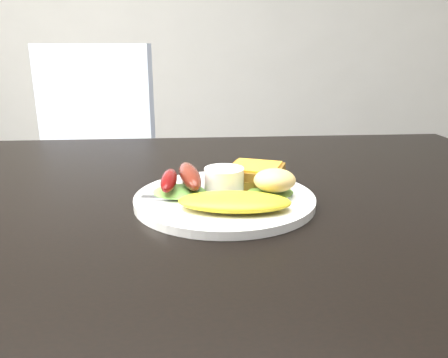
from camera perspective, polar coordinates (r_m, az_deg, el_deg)
dining_table at (r=0.66m, az=-3.63°, el=-3.19°), size 1.20×0.80×0.04m
dining_chair at (r=1.52m, az=-17.12°, el=-3.40°), size 0.54×0.54×0.05m
person at (r=1.47m, az=9.52°, el=11.01°), size 0.64×0.47×1.62m
plate at (r=0.60m, az=0.08°, el=-2.66°), size 0.25×0.25×0.01m
lettuce_left at (r=0.60m, az=-5.87°, el=-1.64°), size 0.09×0.09×0.01m
lettuce_right at (r=0.60m, az=6.02°, el=-1.74°), size 0.08×0.08×0.01m
omelette at (r=0.54m, az=1.39°, el=-2.98°), size 0.15×0.08×0.02m
sausage_a at (r=0.60m, az=-7.21°, el=-0.16°), size 0.03×0.09×0.02m
sausage_b at (r=0.62m, az=-4.51°, el=0.42°), size 0.04×0.11×0.03m
ramekin at (r=0.61m, az=0.02°, el=-0.05°), size 0.07×0.07×0.03m
toast_a at (r=0.65m, az=2.33°, el=0.03°), size 0.09×0.09×0.01m
toast_b at (r=0.64m, az=4.11°, el=1.01°), size 0.10×0.10×0.01m
potato_salad at (r=0.59m, az=6.64°, el=-0.16°), size 0.06×0.06×0.03m
fork at (r=0.58m, az=-3.68°, el=-2.47°), size 0.15×0.03×0.00m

